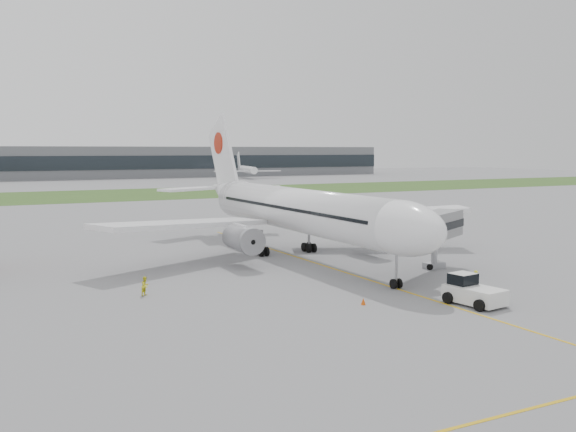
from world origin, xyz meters
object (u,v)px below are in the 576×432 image
jet_bridge (428,229)px  ground_crew_near (475,281)px  airliner (294,209)px  pushback_tug (472,291)px

jet_bridge → ground_crew_near: 9.13m
jet_bridge → ground_crew_near: (-1.39, -8.25, -3.66)m
airliner → pushback_tug: airliner is taller
jet_bridge → airliner: bearing=84.2°
airliner → pushback_tug: size_ratio=10.69×
ground_crew_near → pushback_tug: bearing=8.6°
airliner → jet_bridge: bearing=-66.7°
airliner → ground_crew_near: (5.43, -24.08, -4.71)m
airliner → jet_bridge: 17.27m
jet_bridge → ground_crew_near: jet_bridge is taller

